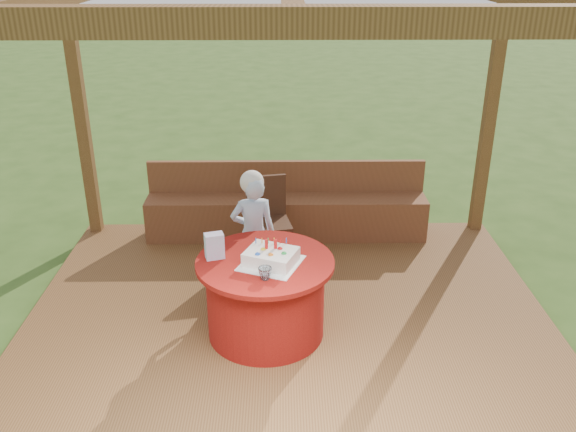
# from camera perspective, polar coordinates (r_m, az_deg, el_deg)

# --- Properties ---
(ground) EXTENTS (60.00, 60.00, 0.00)m
(ground) POSITION_cam_1_polar(r_m,az_deg,el_deg) (5.31, 0.03, -11.02)
(ground) COLOR #2D4B19
(ground) RESTS_ON ground
(deck) EXTENTS (4.50, 4.00, 0.12)m
(deck) POSITION_cam_1_polar(r_m,az_deg,el_deg) (5.27, 0.03, -10.49)
(deck) COLOR brown
(deck) RESTS_ON ground
(pergola) EXTENTS (4.50, 4.00, 2.72)m
(pergola) POSITION_cam_1_polar(r_m,az_deg,el_deg) (4.39, 0.04, 15.63)
(pergola) COLOR brown
(pergola) RESTS_ON deck
(bench) EXTENTS (3.00, 0.42, 0.80)m
(bench) POSITION_cam_1_polar(r_m,az_deg,el_deg) (6.62, -0.15, 0.33)
(bench) COLOR brown
(bench) RESTS_ON deck
(table) EXTENTS (1.09, 1.09, 0.67)m
(table) POSITION_cam_1_polar(r_m,az_deg,el_deg) (4.95, -2.11, -7.52)
(table) COLOR maroon
(table) RESTS_ON deck
(chair) EXTENTS (0.47, 0.47, 0.85)m
(chair) POSITION_cam_1_polar(r_m,az_deg,el_deg) (6.06, -1.88, 0.02)
(chair) COLOR #3E2213
(chair) RESTS_ON deck
(elderly_woman) EXTENTS (0.44, 0.32, 1.15)m
(elderly_woman) POSITION_cam_1_polar(r_m,az_deg,el_deg) (5.48, -3.28, -1.28)
(elderly_woman) COLOR #98B9E2
(elderly_woman) RESTS_ON deck
(birthday_cake) EXTENTS (0.56, 0.56, 0.19)m
(birthday_cake) POSITION_cam_1_polar(r_m,az_deg,el_deg) (4.71, -1.60, -3.86)
(birthday_cake) COLOR white
(birthday_cake) RESTS_ON table
(gift_bag) EXTENTS (0.17, 0.13, 0.21)m
(gift_bag) POSITION_cam_1_polar(r_m,az_deg,el_deg) (4.81, -6.90, -2.80)
(gift_bag) COLOR #DF90C6
(gift_bag) RESTS_ON table
(drinking_glass) EXTENTS (0.11, 0.11, 0.10)m
(drinking_glass) POSITION_cam_1_polar(r_m,az_deg,el_deg) (4.50, -2.16, -5.39)
(drinking_glass) COLOR white
(drinking_glass) RESTS_ON table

